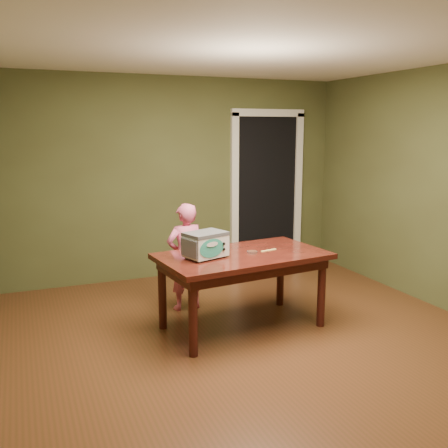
# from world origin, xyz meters

# --- Properties ---
(floor) EXTENTS (5.00, 5.00, 0.00)m
(floor) POSITION_xyz_m (0.00, 0.00, 0.00)
(floor) COLOR #572D19
(floor) RESTS_ON ground
(room_shell) EXTENTS (4.52, 5.02, 2.61)m
(room_shell) POSITION_xyz_m (0.00, 0.00, 1.71)
(room_shell) COLOR #4D552D
(room_shell) RESTS_ON ground
(doorway) EXTENTS (1.10, 0.66, 2.25)m
(doorway) POSITION_xyz_m (1.30, 2.78, 1.06)
(doorway) COLOR black
(doorway) RESTS_ON ground
(dining_table) EXTENTS (1.69, 1.07, 0.75)m
(dining_table) POSITION_xyz_m (0.02, 0.49, 0.65)
(dining_table) COLOR black
(dining_table) RESTS_ON floor
(toy_oven) EXTENTS (0.45, 0.37, 0.24)m
(toy_oven) POSITION_xyz_m (-0.36, 0.48, 0.88)
(toy_oven) COLOR #4C4F54
(toy_oven) RESTS_ON dining_table
(baking_pan) EXTENTS (0.10, 0.10, 0.02)m
(baking_pan) POSITION_xyz_m (0.11, 0.47, 0.76)
(baking_pan) COLOR silver
(baking_pan) RESTS_ON dining_table
(spatula) EXTENTS (0.18, 0.06, 0.01)m
(spatula) POSITION_xyz_m (0.31, 0.50, 0.75)
(spatula) COLOR #FCDC6D
(spatula) RESTS_ON dining_table
(child) EXTENTS (0.45, 0.33, 1.16)m
(child) POSITION_xyz_m (-0.33, 1.20, 0.58)
(child) COLOR pink
(child) RESTS_ON floor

